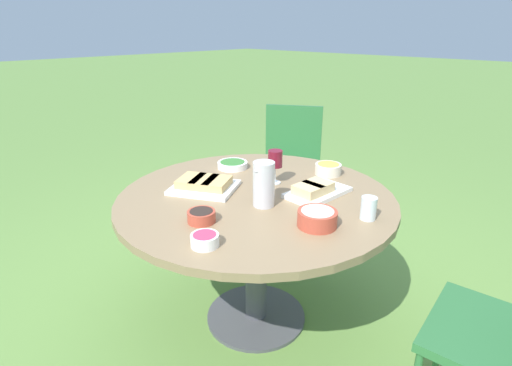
{
  "coord_description": "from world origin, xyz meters",
  "views": [
    {
      "loc": [
        1.25,
        1.2,
        1.45
      ],
      "look_at": [
        0.0,
        0.0,
        0.77
      ],
      "focal_mm": 28.0,
      "sensor_mm": 36.0,
      "label": 1
    }
  ],
  "objects": [
    {
      "name": "bowl_olives",
      "position": [
        0.35,
        0.03,
        0.74
      ],
      "size": [
        0.11,
        0.11,
        0.05
      ],
      "color": "#B74733",
      "rests_on": "dining_table"
    },
    {
      "name": "bowl_fries",
      "position": [
        -0.47,
        0.08,
        0.74
      ],
      "size": [
        0.14,
        0.14,
        0.06
      ],
      "color": "beige",
      "rests_on": "dining_table"
    },
    {
      "name": "wine_glass",
      "position": [
        -0.18,
        -0.04,
        0.84
      ],
      "size": [
        0.07,
        0.07,
        0.17
      ],
      "color": "silver",
      "rests_on": "dining_table"
    },
    {
      "name": "platter_charcuterie",
      "position": [
        -0.19,
        0.21,
        0.74
      ],
      "size": [
        0.32,
        0.2,
        0.06
      ],
      "color": "white",
      "rests_on": "dining_table"
    },
    {
      "name": "dining_table",
      "position": [
        0.0,
        0.0,
        0.61
      ],
      "size": [
        1.3,
        1.3,
        0.71
      ],
      "color": "#4C4C51",
      "rests_on": "ground_plane"
    },
    {
      "name": "platter_bread_main",
      "position": [
        0.13,
        -0.23,
        0.74
      ],
      "size": [
        0.36,
        0.38,
        0.06
      ],
      "color": "white",
      "rests_on": "dining_table"
    },
    {
      "name": "ground_plane",
      "position": [
        0.0,
        0.0,
        0.0
      ],
      "size": [
        40.0,
        40.0,
        0.0
      ],
      "primitive_type": "plane",
      "color": "#668E42"
    },
    {
      "name": "bowl_salad",
      "position": [
        -0.19,
        -0.36,
        0.73
      ],
      "size": [
        0.17,
        0.17,
        0.04
      ],
      "color": "white",
      "rests_on": "dining_table"
    },
    {
      "name": "cup_water_near",
      "position": [
        -0.14,
        0.51,
        0.76
      ],
      "size": [
        0.06,
        0.06,
        0.1
      ],
      "color": "silver",
      "rests_on": "dining_table"
    },
    {
      "name": "bowl_dip_cream",
      "position": [
        0.06,
        0.39,
        0.75
      ],
      "size": [
        0.16,
        0.16,
        0.07
      ],
      "color": "#B74733",
      "rests_on": "dining_table"
    },
    {
      "name": "bowl_dip_red",
      "position": [
        0.47,
        0.19,
        0.74
      ],
      "size": [
        0.1,
        0.1,
        0.05
      ],
      "color": "white",
      "rests_on": "dining_table"
    },
    {
      "name": "water_pitcher",
      "position": [
        0.06,
        0.11,
        0.81
      ],
      "size": [
        0.1,
        0.1,
        0.2
      ],
      "color": "silver",
      "rests_on": "dining_table"
    },
    {
      "name": "chair_near_right",
      "position": [
        -1.08,
        -0.65,
        0.52
      ],
      "size": [
        0.59,
        0.59,
        0.89
      ],
      "color": "#2D6B38",
      "rests_on": "ground_plane"
    }
  ]
}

